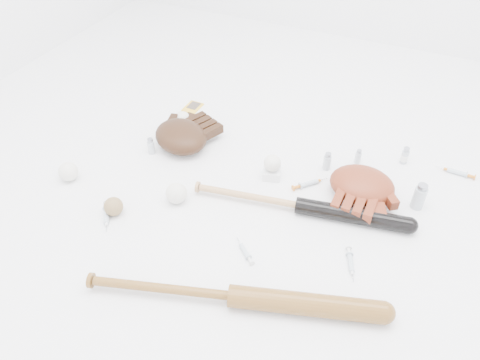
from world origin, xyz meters
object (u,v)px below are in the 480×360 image
at_px(glove_dark, 181,136).
at_px(bat_wood, 232,296).
at_px(pedestal, 272,173).
at_px(bat_dark, 298,205).

bearing_deg(glove_dark, bat_wood, -24.86).
relative_size(bat_wood, glove_dark, 3.23).
xyz_separation_m(bat_wood, glove_dark, (-0.52, 0.61, 0.02)).
bearing_deg(glove_dark, pedestal, 20.80).
bearing_deg(pedestal, bat_wood, -79.91).
relative_size(bat_dark, bat_wood, 0.88).
bearing_deg(bat_wood, pedestal, 83.02).
height_order(bat_dark, pedestal, bat_dark).
bearing_deg(bat_dark, bat_wood, -106.20).
xyz_separation_m(bat_dark, bat_wood, (-0.05, -0.45, 0.00)).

